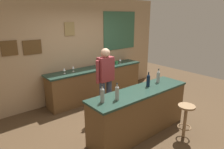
# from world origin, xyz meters

# --- Properties ---
(ground_plane) EXTENTS (10.00, 10.00, 0.00)m
(ground_plane) POSITION_xyz_m (0.00, 0.00, 0.00)
(ground_plane) COLOR #4C3823
(back_wall) EXTENTS (6.00, 0.09, 2.80)m
(back_wall) POSITION_xyz_m (0.03, 2.03, 1.42)
(back_wall) COLOR tan
(back_wall) RESTS_ON ground_plane
(bar_counter) EXTENTS (2.25, 0.60, 0.92)m
(bar_counter) POSITION_xyz_m (0.00, -0.40, 0.46)
(bar_counter) COLOR brown
(bar_counter) RESTS_ON ground_plane
(side_counter) EXTENTS (2.96, 0.56, 0.90)m
(side_counter) POSITION_xyz_m (0.40, 1.65, 0.45)
(side_counter) COLOR brown
(side_counter) RESTS_ON ground_plane
(bartender) EXTENTS (0.52, 0.21, 1.62)m
(bartender) POSITION_xyz_m (-0.05, 0.64, 0.94)
(bartender) COLOR #384766
(bartender) RESTS_ON ground_plane
(bar_stool) EXTENTS (0.32, 0.32, 0.68)m
(bar_stool) POSITION_xyz_m (0.57, -1.08, 0.46)
(bar_stool) COLOR olive
(bar_stool) RESTS_ON ground_plane
(wine_bottle_a) EXTENTS (0.07, 0.07, 0.31)m
(wine_bottle_a) POSITION_xyz_m (-0.89, -0.37, 1.06)
(wine_bottle_a) COLOR #999E99
(wine_bottle_a) RESTS_ON bar_counter
(wine_bottle_b) EXTENTS (0.07, 0.07, 0.31)m
(wine_bottle_b) POSITION_xyz_m (-0.64, -0.45, 1.06)
(wine_bottle_b) COLOR #999E99
(wine_bottle_b) RESTS_ON bar_counter
(wine_bottle_c) EXTENTS (0.07, 0.07, 0.31)m
(wine_bottle_c) POSITION_xyz_m (0.30, -0.34, 1.06)
(wine_bottle_c) COLOR black
(wine_bottle_c) RESTS_ON bar_counter
(wine_bottle_d) EXTENTS (0.07, 0.07, 0.31)m
(wine_bottle_d) POSITION_xyz_m (0.66, -0.30, 1.06)
(wine_bottle_d) COLOR #999E99
(wine_bottle_d) RESTS_ON bar_counter
(wine_glass_a) EXTENTS (0.07, 0.07, 0.16)m
(wine_glass_a) POSITION_xyz_m (-0.59, 1.65, 1.01)
(wine_glass_a) COLOR silver
(wine_glass_a) RESTS_ON side_counter
(wine_glass_b) EXTENTS (0.07, 0.07, 0.16)m
(wine_glass_b) POSITION_xyz_m (-0.31, 1.71, 1.01)
(wine_glass_b) COLOR silver
(wine_glass_b) RESTS_ON side_counter
(wine_glass_c) EXTENTS (0.07, 0.07, 0.16)m
(wine_glass_c) POSITION_xyz_m (0.68, 1.67, 1.01)
(wine_glass_c) COLOR silver
(wine_glass_c) RESTS_ON side_counter
(wine_glass_d) EXTENTS (0.07, 0.07, 0.16)m
(wine_glass_d) POSITION_xyz_m (0.82, 1.58, 1.01)
(wine_glass_d) COLOR silver
(wine_glass_d) RESTS_ON side_counter
(wine_glass_e) EXTENTS (0.07, 0.07, 0.16)m
(wine_glass_e) POSITION_xyz_m (1.24, 1.60, 1.01)
(wine_glass_e) COLOR silver
(wine_glass_e) RESTS_ON side_counter
(coffee_mug) EXTENTS (0.12, 0.08, 0.09)m
(coffee_mug) POSITION_xyz_m (1.11, 1.61, 0.95)
(coffee_mug) COLOR #338C4C
(coffee_mug) RESTS_ON side_counter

